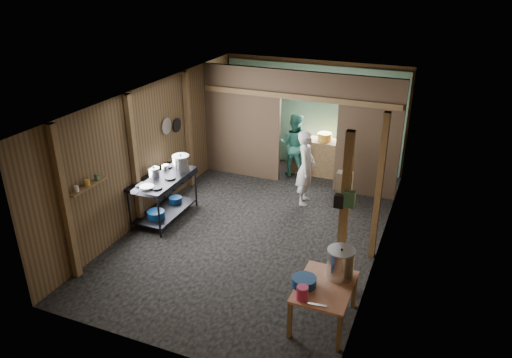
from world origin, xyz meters
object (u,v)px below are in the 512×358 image
at_px(prep_table, 324,304).
at_px(pink_bucket, 302,293).
at_px(stove_pot_large, 181,163).
at_px(stock_pot, 341,264).
at_px(yellow_tub, 324,137).
at_px(gas_range, 164,198).
at_px(cook, 306,168).

xyz_separation_m(prep_table, pink_bucket, (-0.21, -0.39, 0.40)).
distance_m(prep_table, stove_pot_large, 4.24).
bearing_deg(stock_pot, stove_pot_large, 152.40).
height_order(stove_pot_large, yellow_tub, stove_pot_large).
bearing_deg(stove_pot_large, yellow_tub, 53.35).
height_order(stove_pot_large, stock_pot, stove_pot_large).
xyz_separation_m(prep_table, yellow_tub, (-1.38, 5.11, 0.64)).
xyz_separation_m(gas_range, stock_pot, (3.85, -1.49, 0.38)).
bearing_deg(stock_pot, gas_range, 158.88).
bearing_deg(stock_pot, prep_table, -115.75).
bearing_deg(stove_pot_large, stock_pot, -27.60).
bearing_deg(pink_bucket, gas_range, 148.30).
xyz_separation_m(pink_bucket, cook, (-1.13, 3.88, 0.09)).
xyz_separation_m(yellow_tub, cook, (0.04, -1.62, -0.15)).
bearing_deg(pink_bucket, stove_pot_large, 142.04).
relative_size(stove_pot_large, cook, 0.21).
bearing_deg(cook, yellow_tub, -6.84).
height_order(prep_table, stock_pot, stock_pot).
bearing_deg(stock_pot, pink_bucket, -117.07).
bearing_deg(cook, gas_range, 117.61).
bearing_deg(pink_bucket, yellow_tub, 102.08).
distance_m(gas_range, pink_bucket, 4.12).
xyz_separation_m(stove_pot_large, stock_pot, (3.68, -1.92, -0.21)).
xyz_separation_m(stove_pot_large, pink_bucket, (3.33, -2.60, -0.33)).
relative_size(gas_range, cook, 0.95).
relative_size(stove_pot_large, yellow_tub, 1.03).
xyz_separation_m(stock_pot, yellow_tub, (-1.52, 4.82, 0.12)).
relative_size(stock_pot, yellow_tub, 1.41).
height_order(stock_pot, cook, cook).
xyz_separation_m(stove_pot_large, cook, (2.20, 1.28, -0.24)).
relative_size(stove_pot_large, pink_bucket, 1.77).
relative_size(gas_range, yellow_tub, 4.57).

